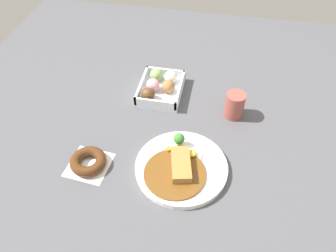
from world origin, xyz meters
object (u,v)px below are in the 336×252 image
(curry_plate, at_px, (181,167))
(donut_box, at_px, (160,87))
(chocolate_ring_donut, at_px, (88,162))
(coffee_mug, at_px, (235,105))

(curry_plate, relative_size, donut_box, 1.44)
(chocolate_ring_donut, distance_m, coffee_mug, 0.49)
(donut_box, relative_size, coffee_mug, 2.07)
(curry_plate, relative_size, chocolate_ring_donut, 2.06)
(curry_plate, distance_m, donut_box, 0.35)
(curry_plate, xyz_separation_m, coffee_mug, (-0.26, 0.13, 0.03))
(chocolate_ring_donut, bearing_deg, curry_plate, 97.38)
(curry_plate, distance_m, chocolate_ring_donut, 0.27)
(donut_box, bearing_deg, curry_plate, 21.58)
(donut_box, height_order, coffee_mug, coffee_mug)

